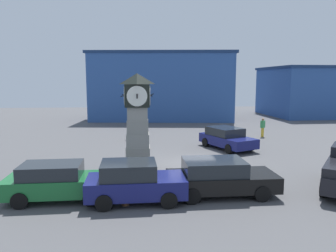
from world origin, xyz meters
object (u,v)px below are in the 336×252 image
(bollard_near_tower, at_px, (152,167))
(pedestrian_near_bench, at_px, (232,114))
(clock_tower, at_px, (138,123))
(pedestrian_by_cars, at_px, (130,128))
(pedestrian_crossing_lot, at_px, (263,126))
(car_by_building, at_px, (219,177))
(car_navy_sedan, at_px, (58,181))
(car_far_lot, at_px, (227,138))
(bollard_far_row, at_px, (139,181))
(car_near_tower, at_px, (134,182))
(bollard_end_row, at_px, (125,192))
(bollard_mid_row, at_px, (148,173))

(bollard_near_tower, xyz_separation_m, pedestrian_near_bench, (9.43, 20.01, 0.52))
(clock_tower, distance_m, pedestrian_by_cars, 9.80)
(pedestrian_near_bench, relative_size, pedestrian_crossing_lot, 1.02)
(bollard_near_tower, height_order, pedestrian_by_cars, pedestrian_by_cars)
(car_by_building, bearing_deg, pedestrian_crossing_lot, 63.31)
(car_navy_sedan, height_order, car_far_lot, car_navy_sedan)
(car_navy_sedan, bearing_deg, car_far_lot, 45.30)
(bollard_far_row, bearing_deg, car_near_tower, -98.54)
(car_far_lot, bearing_deg, car_near_tower, -122.41)
(bollard_end_row, xyz_separation_m, car_by_building, (3.87, 0.92, 0.24))
(bollard_far_row, xyz_separation_m, pedestrian_crossing_lot, (10.22, 13.10, 0.40))
(bollard_near_tower, bearing_deg, bollard_far_row, -104.56)
(bollard_end_row, distance_m, car_far_lot, 12.05)
(clock_tower, xyz_separation_m, bollard_mid_row, (0.48, -1.78, -2.13))
(bollard_end_row, bearing_deg, pedestrian_crossing_lot, 53.59)
(bollard_end_row, bearing_deg, clock_tower, 84.90)
(bollard_end_row, height_order, pedestrian_crossing_lot, pedestrian_crossing_lot)
(pedestrian_near_bench, distance_m, pedestrian_crossing_lot, 9.41)
(car_navy_sedan, distance_m, car_near_tower, 3.08)
(car_by_building, height_order, pedestrian_by_cars, pedestrian_by_cars)
(car_navy_sedan, xyz_separation_m, car_far_lot, (9.25, 9.35, -0.01))
(bollard_far_row, bearing_deg, pedestrian_near_bench, 65.88)
(pedestrian_near_bench, bearing_deg, car_far_lot, -106.33)
(clock_tower, relative_size, bollard_mid_row, 5.51)
(bollard_end_row, height_order, pedestrian_by_cars, pedestrian_by_cars)
(pedestrian_near_bench, relative_size, pedestrian_by_cars, 1.02)
(car_near_tower, xyz_separation_m, pedestrian_by_cars, (-0.75, 13.82, 0.11))
(car_by_building, height_order, car_far_lot, car_by_building)
(bollard_mid_row, relative_size, bollard_far_row, 0.92)
(bollard_near_tower, height_order, bollard_far_row, bollard_far_row)
(car_navy_sedan, height_order, car_by_building, car_by_building)
(bollard_far_row, bearing_deg, bollard_mid_row, 73.78)
(bollard_mid_row, relative_size, pedestrian_crossing_lot, 0.58)
(clock_tower, xyz_separation_m, pedestrian_crossing_lot, (10.30, 9.95, -1.68))
(clock_tower, height_order, pedestrian_near_bench, clock_tower)
(car_navy_sedan, distance_m, car_far_lot, 13.15)
(car_far_lot, bearing_deg, bollard_mid_row, -127.53)
(bollard_mid_row, bearing_deg, bollard_far_row, -106.22)
(bollard_near_tower, height_order, pedestrian_near_bench, pedestrian_near_bench)
(car_far_lot, bearing_deg, bollard_near_tower, -130.93)
(car_navy_sedan, distance_m, car_by_building, 6.60)
(bollard_end_row, bearing_deg, car_near_tower, 48.96)
(car_navy_sedan, bearing_deg, bollard_far_row, 11.19)
(clock_tower, bearing_deg, car_far_lot, 42.28)
(bollard_end_row, xyz_separation_m, car_near_tower, (0.33, 0.38, 0.28))
(car_navy_sedan, bearing_deg, pedestrian_by_cars, 80.23)
(clock_tower, height_order, pedestrian_crossing_lot, clock_tower)
(car_near_tower, height_order, car_far_lot, car_near_tower)
(bollard_near_tower, xyz_separation_m, bollard_far_row, (-0.65, -2.50, 0.09))
(pedestrian_near_bench, height_order, pedestrian_by_cars, pedestrian_near_bench)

